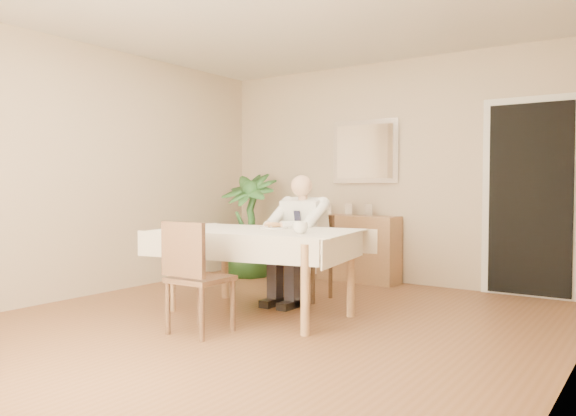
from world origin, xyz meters
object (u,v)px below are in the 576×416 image
Objects in this scene: chair_near at (193,271)px; coffee_mug at (300,228)px; potted_palm at (248,225)px; sideboard at (359,249)px; chair_far at (311,252)px; dining_table at (259,239)px; seated_man at (296,232)px.

chair_near reaches higher than coffee_mug.
potted_palm is at bearing 118.80° from chair_near.
sideboard is at bearing 104.83° from coffee_mug.
potted_palm reaches higher than chair_far.
seated_man is at bearing 80.05° from dining_table.
chair_far is 1.56m from potted_palm.
chair_far is 1.18m from coffee_mug.
chair_near is 2.80m from potted_palm.
coffee_mug reaches higher than sideboard.
potted_palm reaches higher than coffee_mug.
potted_palm reaches higher than seated_man.
dining_table is 2.10m from potted_palm.
coffee_mug is (0.52, -1.01, 0.33)m from chair_far.
chair_near is 0.68× the size of potted_palm.
sideboard is (-0.05, 2.02, -0.28)m from dining_table.
potted_palm reaches higher than sideboard.
dining_table is 0.55m from coffee_mug.
chair_far is at bearing 89.37° from chair_near.
chair_far is 0.68× the size of seated_man.
sideboard is at bearing 90.27° from chair_near.
chair_far reaches higher than dining_table.
dining_table is at bearing 89.64° from chair_near.
seated_man reaches higher than sideboard.
chair_near reaches higher than dining_table.
sideboard is 1.42m from potted_palm.
chair_far is at bearing -27.39° from potted_palm.
coffee_mug reaches higher than dining_table.
chair_far is at bearing -85.12° from sideboard.
sideboard is (-0.05, 1.43, -0.30)m from seated_man.
coffee_mug is at bearing 53.35° from chair_near.
chair_near is 1.45m from seated_man.
seated_man is 1.70m from potted_palm.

